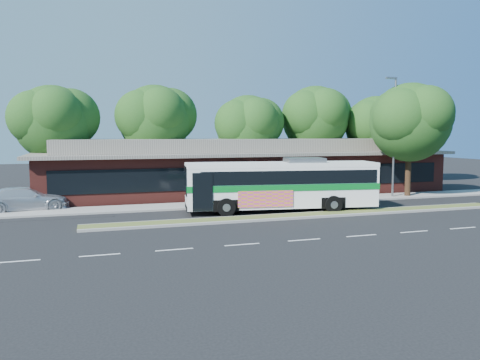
{
  "coord_description": "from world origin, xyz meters",
  "views": [
    {
      "loc": [
        -12.19,
        -24.19,
        4.83
      ],
      "look_at": [
        -3.43,
        3.4,
        2.0
      ],
      "focal_mm": 35.0,
      "sensor_mm": 36.0,
      "label": 1
    }
  ],
  "objects": [
    {
      "name": "ground",
      "position": [
        0.0,
        0.0,
        0.0
      ],
      "size": [
        120.0,
        120.0,
        0.0
      ],
      "primitive_type": "plane",
      "color": "black",
      "rests_on": "ground"
    },
    {
      "name": "median_strip",
      "position": [
        0.0,
        0.6,
        0.07
      ],
      "size": [
        26.0,
        1.1,
        0.15
      ],
      "primitive_type": "cube",
      "color": "#505D27",
      "rests_on": "ground"
    },
    {
      "name": "sidewalk",
      "position": [
        0.0,
        6.4,
        0.06
      ],
      "size": [
        44.0,
        2.6,
        0.12
      ],
      "primitive_type": "cube",
      "color": "gray",
      "rests_on": "ground"
    },
    {
      "name": "parking_lot",
      "position": [
        -18.0,
        10.0,
        0.01
      ],
      "size": [
        14.0,
        12.0,
        0.01
      ],
      "primitive_type": "cube",
      "color": "black",
      "rests_on": "ground"
    },
    {
      "name": "plaza_building",
      "position": [
        0.0,
        12.99,
        2.13
      ],
      "size": [
        33.2,
        11.2,
        4.45
      ],
      "color": "maroon",
      "rests_on": "ground"
    },
    {
      "name": "lamp_post",
      "position": [
        9.56,
        6.0,
        4.9
      ],
      "size": [
        0.93,
        0.18,
        9.07
      ],
      "color": "slate",
      "rests_on": "ground"
    },
    {
      "name": "tree_bg_a",
      "position": [
        -14.58,
        15.14,
        5.87
      ],
      "size": [
        6.47,
        5.8,
        8.63
      ],
      "color": "black",
      "rests_on": "ground"
    },
    {
      "name": "tree_bg_b",
      "position": [
        -6.57,
        16.14,
        6.14
      ],
      "size": [
        6.69,
        6.0,
        9.0
      ],
      "color": "black",
      "rests_on": "ground"
    },
    {
      "name": "tree_bg_c",
      "position": [
        1.4,
        15.13,
        5.59
      ],
      "size": [
        6.24,
        5.6,
        8.26
      ],
      "color": "black",
      "rests_on": "ground"
    },
    {
      "name": "tree_bg_d",
      "position": [
        8.45,
        16.15,
        6.42
      ],
      "size": [
        6.91,
        6.2,
        9.37
      ],
      "color": "black",
      "rests_on": "ground"
    },
    {
      "name": "tree_bg_e",
      "position": [
        14.42,
        15.14,
        5.74
      ],
      "size": [
        6.47,
        5.8,
        8.5
      ],
      "color": "black",
      "rests_on": "ground"
    },
    {
      "name": "tree_bg_f",
      "position": [
        20.43,
        16.14,
        6.06
      ],
      "size": [
        6.69,
        6.0,
        8.92
      ],
      "color": "black",
      "rests_on": "ground"
    },
    {
      "name": "transit_bus",
      "position": [
        -0.86,
        2.76,
        1.87
      ],
      "size": [
        12.19,
        4.21,
        3.36
      ],
      "rotation": [
        0.0,
        0.0,
        -0.14
      ],
      "color": "white",
      "rests_on": "ground"
    },
    {
      "name": "sedan",
      "position": [
        -16.28,
        7.8,
        0.76
      ],
      "size": [
        5.48,
        2.88,
        1.51
      ],
      "primitive_type": "imported",
      "rotation": [
        0.0,
        0.0,
        1.72
      ],
      "color": "silver",
      "rests_on": "ground"
    },
    {
      "name": "sidewalk_tree",
      "position": [
        11.43,
        6.2,
        5.88
      ],
      "size": [
        6.67,
        5.98,
        8.73
      ],
      "color": "black",
      "rests_on": "ground"
    }
  ]
}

